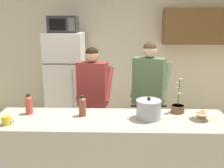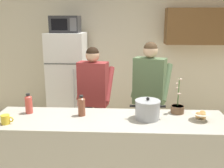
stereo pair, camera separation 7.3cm
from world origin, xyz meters
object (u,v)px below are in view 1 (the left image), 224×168
Objects in this scene: refrigerator at (66,82)px; cooking_pot at (149,109)px; microwave at (63,24)px; bread_bowl at (201,115)px; potted_orchid at (178,107)px; bottle_mid_counter at (82,106)px; bottle_near_edge at (29,104)px; coffee_mug at (6,120)px; person_by_sink at (149,87)px; person_near_pot at (93,90)px.

cooking_pot is at bearing -55.32° from refrigerator.
microwave is at bearing -89.93° from refrigerator.
bread_bowl is 0.30m from potted_orchid.
refrigerator is 1.85m from bottle_mid_counter.
bottle_mid_counter reaches higher than bottle_near_edge.
bread_bowl is (1.82, -1.84, 0.10)m from refrigerator.
microwave is at bearing 87.58° from bottle_near_edge.
bottle_near_edge is at bearing 68.58° from coffee_mug.
person_near_pot is at bearing 179.31° from person_by_sink.
person_by_sink reaches higher than person_near_pot.
microwave is at bearing 144.70° from person_by_sink.
coffee_mug is at bearing -174.46° from bread_bowl.
person_by_sink is at bearing -35.30° from microwave.
potted_orchid is at bearing 7.15° from bottle_mid_counter.
potted_orchid is at bearing -44.73° from microwave.
refrigerator is at bearing 134.88° from potted_orchid.
microwave is 2.22m from coffee_mug.
potted_orchid is (1.82, 0.41, 0.01)m from coffee_mug.
potted_orchid reaches higher than bottle_mid_counter.
person_by_sink is at bearing -35.91° from refrigerator.
person_near_pot is 6.96× the size of bottle_near_edge.
refrigerator is 1.68m from person_by_sink.
potted_orchid is (1.04, -0.65, -0.01)m from person_near_pot.
microwave is 2.40× the size of bread_bowl.
refrigerator is at bearing 124.68° from cooking_pot.
coffee_mug is at bearing -171.69° from cooking_pot.
bottle_near_edge is (-0.07, -1.69, -0.85)m from microwave.
bread_bowl is at bearing -34.82° from person_near_pot.
bottle_mid_counter is at bearing 176.50° from bread_bowl.
bottle_mid_counter is (0.54, -1.76, 0.16)m from refrigerator.
person_near_pot is 1.31m from coffee_mug.
cooking_pot reaches higher than coffee_mug.
microwave reaches higher than bottle_near_edge.
cooking_pot is 0.72m from bottle_mid_counter.
bread_bowl is 1.90m from bottle_near_edge.
microwave is at bearing 121.22° from person_near_pot.
person_by_sink is at bearing 43.77° from bottle_mid_counter.
bread_bowl is 0.48× the size of potted_orchid.
refrigerator reaches higher than potted_orchid.
person_near_pot is 1.23m from potted_orchid.
person_by_sink is 7.15× the size of bottle_mid_counter.
refrigerator is at bearing 87.61° from bottle_near_edge.
person_by_sink is at bearing 27.20° from bottle_near_edge.
person_near_pot is 0.99m from bottle_near_edge.
bread_bowl is (0.56, -0.02, -0.05)m from cooking_pot.
potted_orchid reaches higher than bottle_near_edge.
bottle_near_edge is (-1.89, 0.13, 0.06)m from bread_bowl.
person_near_pot reaches higher than bread_bowl.
person_near_pot is 3.87× the size of potted_orchid.
potted_orchid is (1.62, -1.63, 0.11)m from refrigerator.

